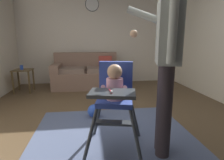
{
  "coord_description": "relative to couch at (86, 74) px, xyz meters",
  "views": [
    {
      "loc": [
        -0.34,
        -2.29,
        1.15
      ],
      "look_at": [
        -0.1,
        -0.48,
        0.76
      ],
      "focal_mm": 29.69,
      "sensor_mm": 36.0,
      "label": 1
    }
  ],
  "objects": [
    {
      "name": "couch",
      "position": [
        0.0,
        0.0,
        0.0
      ],
      "size": [
        1.63,
        0.86,
        0.86
      ],
      "rotation": [
        0.0,
        0.0,
        -1.57
      ],
      "color": "#876858",
      "rests_on": "ground"
    },
    {
      "name": "high_chair",
      "position": [
        0.31,
        -2.87,
        0.31
      ],
      "size": [
        0.72,
        0.81,
        0.94
      ],
      "rotation": [
        0.0,
        0.0,
        -1.79
      ],
      "color": "#32373B",
      "rests_on": "ground"
    },
    {
      "name": "ground",
      "position": [
        0.38,
        -2.41,
        -0.38
      ],
      "size": [
        5.91,
        7.39,
        0.1
      ],
      "primitive_type": "cube",
      "color": "brown"
    },
    {
      "name": "wall_far",
      "position": [
        0.38,
        0.52,
        1.02
      ],
      "size": [
        5.11,
        0.06,
        2.71
      ],
      "primitive_type": "cube",
      "color": "silver",
      "rests_on": "ground"
    },
    {
      "name": "sippy_cup",
      "position": [
        -1.44,
        -0.34,
        0.24
      ],
      "size": [
        0.07,
        0.07,
        0.1
      ],
      "primitive_type": "cylinder",
      "color": "#284CB7",
      "rests_on": "side_table"
    },
    {
      "name": "area_rug",
      "position": [
        0.33,
        -2.88,
        -0.33
      ],
      "size": [
        1.96,
        2.28,
        0.01
      ],
      "primitive_type": "cube",
      "color": "#4E5A7A",
      "rests_on": "ground"
    },
    {
      "name": "wall_clock",
      "position": [
        0.2,
        0.48,
        1.76
      ],
      "size": [
        0.36,
        0.04,
        0.36
      ],
      "color": "white"
    },
    {
      "name": "side_table",
      "position": [
        -1.42,
        -0.34,
        0.05
      ],
      "size": [
        0.4,
        0.4,
        0.52
      ],
      "color": "brown",
      "rests_on": "ground"
    },
    {
      "name": "adult_standing",
      "position": [
        0.79,
        -3.02,
        0.64
      ],
      "size": [
        0.5,
        0.59,
        1.71
      ],
      "rotation": [
        0.0,
        0.0,
        2.85
      ],
      "color": "#322A2E",
      "rests_on": "ground"
    },
    {
      "name": "toy_ball",
      "position": [
        0.12,
        -2.01,
        -0.23
      ],
      "size": [
        0.2,
        0.2,
        0.2
      ],
      "primitive_type": "sphere",
      "color": "#284CB7",
      "rests_on": "ground"
    }
  ]
}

